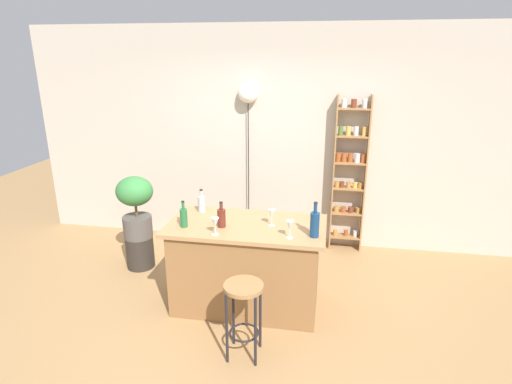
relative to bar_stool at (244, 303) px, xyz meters
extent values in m
plane|color=#A37A4C|center=(-0.13, 0.45, -0.50)|extent=(12.00, 12.00, 0.00)
cube|color=#BCB2A3|center=(-0.13, 2.40, 0.90)|extent=(6.40, 0.10, 2.80)
cube|color=olive|center=(-0.13, 0.75, -0.08)|extent=(1.40, 0.73, 0.84)
cube|color=#A87F51|center=(-0.13, 0.75, 0.37)|extent=(1.52, 0.79, 0.04)
cylinder|color=black|center=(-0.12, -0.12, -0.18)|extent=(0.02, 0.02, 0.64)
cylinder|color=black|center=(0.12, -0.12, -0.18)|extent=(0.02, 0.02, 0.64)
cylinder|color=black|center=(-0.12, 0.12, -0.18)|extent=(0.02, 0.02, 0.64)
cylinder|color=black|center=(0.12, 0.12, -0.18)|extent=(0.02, 0.02, 0.64)
torus|color=black|center=(0.00, 0.00, -0.28)|extent=(0.25, 0.25, 0.02)
cylinder|color=#9E7042|center=(0.00, 0.00, 0.16)|extent=(0.33, 0.33, 0.03)
cube|color=#9E7042|center=(0.69, 2.25, 0.50)|extent=(0.02, 0.16, 1.99)
cube|color=#9E7042|center=(1.08, 2.25, 0.50)|extent=(0.02, 0.16, 1.99)
cube|color=#9E7042|center=(0.89, 2.25, -0.33)|extent=(0.37, 0.16, 0.02)
cylinder|color=#AD7A38|center=(0.76, 2.24, -0.28)|extent=(0.05, 0.05, 0.08)
cylinder|color=#994C23|center=(0.90, 2.25, -0.28)|extent=(0.05, 0.05, 0.08)
cylinder|color=silver|center=(1.01, 2.25, -0.28)|extent=(0.05, 0.05, 0.08)
cube|color=#9E7042|center=(0.89, 2.25, 0.00)|extent=(0.37, 0.16, 0.02)
cylinder|color=#AD7A38|center=(0.75, 2.26, 0.04)|extent=(0.07, 0.07, 0.07)
cylinder|color=#994C23|center=(0.84, 2.25, 0.04)|extent=(0.07, 0.07, 0.07)
cylinder|color=brown|center=(0.93, 2.25, 0.04)|extent=(0.07, 0.07, 0.07)
cylinder|color=#AD7A38|center=(1.03, 2.26, 0.04)|extent=(0.07, 0.07, 0.07)
cube|color=#9E7042|center=(0.89, 2.25, 0.33)|extent=(0.37, 0.16, 0.02)
cylinder|color=#AD7A38|center=(0.74, 2.24, 0.38)|extent=(0.06, 0.06, 0.07)
cylinder|color=brown|center=(0.80, 2.25, 0.38)|extent=(0.06, 0.06, 0.07)
cylinder|color=#AD7A38|center=(0.89, 2.25, 0.38)|extent=(0.06, 0.06, 0.07)
cylinder|color=gold|center=(0.97, 2.25, 0.38)|extent=(0.06, 0.06, 0.07)
cylinder|color=#AD7A38|center=(1.03, 2.25, 0.38)|extent=(0.06, 0.06, 0.07)
cube|color=#9E7042|center=(0.89, 2.25, 0.66)|extent=(0.37, 0.16, 0.02)
cylinder|color=#994C23|center=(0.74, 2.24, 0.73)|extent=(0.07, 0.07, 0.11)
cylinder|color=#994C23|center=(0.81, 2.25, 0.73)|extent=(0.07, 0.07, 0.11)
cylinder|color=#994C23|center=(0.88, 2.26, 0.73)|extent=(0.07, 0.07, 0.11)
cylinder|color=silver|center=(0.97, 2.24, 0.73)|extent=(0.07, 0.07, 0.11)
cylinder|color=#994C23|center=(1.04, 2.25, 0.73)|extent=(0.07, 0.07, 0.11)
cube|color=#9E7042|center=(0.89, 2.25, 0.99)|extent=(0.37, 0.16, 0.02)
cylinder|color=#4C7033|center=(0.75, 2.24, 1.06)|extent=(0.06, 0.06, 0.11)
cylinder|color=gold|center=(0.84, 2.26, 1.06)|extent=(0.06, 0.06, 0.11)
cylinder|color=silver|center=(0.93, 2.26, 1.06)|extent=(0.06, 0.06, 0.11)
cylinder|color=gold|center=(1.03, 2.26, 1.06)|extent=(0.06, 0.06, 0.11)
cube|color=#9E7042|center=(0.89, 2.25, 1.32)|extent=(0.37, 0.16, 0.02)
cylinder|color=silver|center=(0.77, 2.26, 1.38)|extent=(0.07, 0.07, 0.10)
cylinder|color=brown|center=(0.88, 2.26, 1.38)|extent=(0.07, 0.07, 0.10)
cylinder|color=silver|center=(1.01, 2.26, 1.38)|extent=(0.07, 0.07, 0.10)
cylinder|color=#2D2823|center=(-1.54, 1.31, -0.30)|extent=(0.32, 0.32, 0.39)
cylinder|color=#514C47|center=(-1.54, 1.31, 0.02)|extent=(0.33, 0.33, 0.26)
cylinder|color=brown|center=(-1.54, 1.31, 0.23)|extent=(0.03, 0.03, 0.16)
ellipsoid|color=#387F3D|center=(-1.54, 1.31, 0.46)|extent=(0.43, 0.38, 0.34)
cylinder|color=#B2B2B7|center=(-0.64, 1.00, 0.47)|extent=(0.08, 0.08, 0.17)
cylinder|color=#B2B2B7|center=(-0.64, 1.00, 0.58)|extent=(0.03, 0.03, 0.06)
cylinder|color=black|center=(-0.64, 1.00, 0.62)|extent=(0.03, 0.03, 0.01)
cylinder|color=#5B2319|center=(-0.34, 0.64, 0.47)|extent=(0.08, 0.08, 0.17)
cylinder|color=#5B2319|center=(-0.34, 0.64, 0.59)|extent=(0.03, 0.03, 0.07)
cylinder|color=black|center=(-0.34, 0.64, 0.63)|extent=(0.03, 0.03, 0.01)
cylinder|color=navy|center=(0.53, 0.57, 0.50)|extent=(0.08, 0.08, 0.23)
cylinder|color=navy|center=(0.53, 0.57, 0.66)|extent=(0.03, 0.03, 0.09)
cylinder|color=black|center=(0.53, 0.57, 0.71)|extent=(0.03, 0.03, 0.01)
cylinder|color=#236638|center=(-0.69, 0.58, 0.47)|extent=(0.07, 0.07, 0.18)
cylinder|color=#236638|center=(-0.69, 0.58, 0.60)|extent=(0.03, 0.03, 0.07)
cylinder|color=black|center=(-0.69, 0.58, 0.64)|extent=(0.03, 0.03, 0.01)
cylinder|color=silver|center=(-0.35, 0.46, 0.39)|extent=(0.06, 0.06, 0.00)
cylinder|color=silver|center=(-0.35, 0.46, 0.43)|extent=(0.01, 0.01, 0.07)
cone|color=silver|center=(-0.35, 0.46, 0.51)|extent=(0.07, 0.07, 0.08)
cylinder|color=silver|center=(0.12, 0.76, 0.39)|extent=(0.06, 0.06, 0.00)
cylinder|color=silver|center=(0.12, 0.76, 0.43)|extent=(0.01, 0.01, 0.07)
cone|color=silver|center=(0.12, 0.76, 0.51)|extent=(0.07, 0.07, 0.08)
cylinder|color=silver|center=(0.32, 0.50, 0.39)|extent=(0.06, 0.06, 0.00)
cylinder|color=silver|center=(0.32, 0.50, 0.43)|extent=(0.01, 0.01, 0.07)
cone|color=silver|center=(0.32, 0.50, 0.51)|extent=(0.07, 0.07, 0.08)
cylinder|color=black|center=(-0.40, 2.29, 0.49)|extent=(0.01, 0.01, 1.98)
sphere|color=white|center=(-0.40, 2.29, 1.48)|extent=(0.25, 0.25, 0.25)
camera|label=1|loc=(0.62, -2.89, 1.94)|focal=29.33mm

